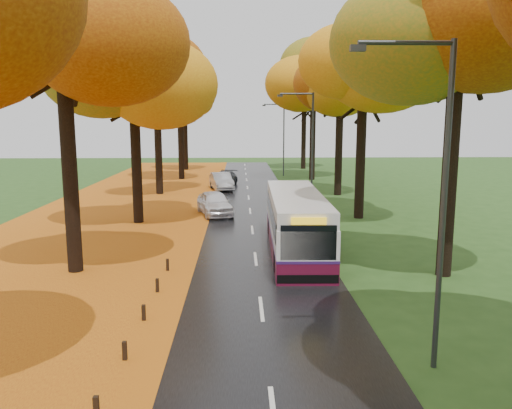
{
  "coord_description": "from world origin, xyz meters",
  "views": [
    {
      "loc": [
        -0.68,
        -3.62,
        6.17
      ],
      "look_at": [
        0.0,
        17.47,
        2.6
      ],
      "focal_mm": 35.0,
      "sensor_mm": 36.0,
      "label": 1
    }
  ],
  "objects_px": {
    "car_white": "(215,203)",
    "car_dark": "(225,179)",
    "streetlamp_near": "(435,182)",
    "streetlamp_far": "(282,134)",
    "bus": "(296,221)",
    "car_silver": "(221,181)",
    "streetlamp_mid": "(309,142)"
  },
  "relations": [
    {
      "from": "car_white",
      "to": "car_dark",
      "type": "distance_m",
      "value": 14.65
    },
    {
      "from": "streetlamp_near",
      "to": "car_dark",
      "type": "xyz_separation_m",
      "value": [
        -6.1,
        35.34,
        -4.0
      ]
    },
    {
      "from": "streetlamp_far",
      "to": "car_white",
      "type": "relative_size",
      "value": 1.77
    },
    {
      "from": "streetlamp_near",
      "to": "bus",
      "type": "relative_size",
      "value": 0.76
    },
    {
      "from": "streetlamp_far",
      "to": "car_white",
      "type": "bearing_deg",
      "value": -105.12
    },
    {
      "from": "streetlamp_near",
      "to": "car_silver",
      "type": "relative_size",
      "value": 1.75
    },
    {
      "from": "streetlamp_far",
      "to": "car_silver",
      "type": "xyz_separation_m",
      "value": [
        -6.3,
        -11.3,
        -3.92
      ]
    },
    {
      "from": "car_dark",
      "to": "streetlamp_mid",
      "type": "bearing_deg",
      "value": -54.42
    },
    {
      "from": "car_white",
      "to": "car_dark",
      "type": "height_order",
      "value": "car_white"
    },
    {
      "from": "streetlamp_mid",
      "to": "bus",
      "type": "distance_m",
      "value": 11.26
    },
    {
      "from": "streetlamp_far",
      "to": "car_silver",
      "type": "relative_size",
      "value": 1.75
    },
    {
      "from": "streetlamp_mid",
      "to": "streetlamp_far",
      "type": "xyz_separation_m",
      "value": [
        0.0,
        22.0,
        0.0
      ]
    },
    {
      "from": "bus",
      "to": "car_silver",
      "type": "distance_m",
      "value": 21.74
    },
    {
      "from": "bus",
      "to": "car_white",
      "type": "relative_size",
      "value": 2.32
    },
    {
      "from": "streetlamp_mid",
      "to": "car_silver",
      "type": "height_order",
      "value": "streetlamp_mid"
    },
    {
      "from": "car_white",
      "to": "car_silver",
      "type": "bearing_deg",
      "value": 75.13
    },
    {
      "from": "bus",
      "to": "car_silver",
      "type": "bearing_deg",
      "value": 102.65
    },
    {
      "from": "streetlamp_mid",
      "to": "car_white",
      "type": "bearing_deg",
      "value": -168.26
    },
    {
      "from": "streetlamp_far",
      "to": "bus",
      "type": "height_order",
      "value": "streetlamp_far"
    },
    {
      "from": "streetlamp_far",
      "to": "car_white",
      "type": "xyz_separation_m",
      "value": [
        -6.3,
        -23.31,
        -3.9
      ]
    },
    {
      "from": "streetlamp_near",
      "to": "bus",
      "type": "bearing_deg",
      "value": 99.94
    },
    {
      "from": "streetlamp_near",
      "to": "streetlamp_mid",
      "type": "xyz_separation_m",
      "value": [
        0.0,
        22.0,
        0.0
      ]
    },
    {
      "from": "streetlamp_near",
      "to": "car_white",
      "type": "bearing_deg",
      "value": 106.93
    },
    {
      "from": "streetlamp_near",
      "to": "car_dark",
      "type": "height_order",
      "value": "streetlamp_near"
    },
    {
      "from": "streetlamp_near",
      "to": "car_silver",
      "type": "xyz_separation_m",
      "value": [
        -6.3,
        32.7,
        -3.92
      ]
    },
    {
      "from": "streetlamp_mid",
      "to": "car_dark",
      "type": "height_order",
      "value": "streetlamp_mid"
    },
    {
      "from": "car_silver",
      "to": "car_dark",
      "type": "relative_size",
      "value": 0.99
    },
    {
      "from": "streetlamp_near",
      "to": "bus",
      "type": "distance_m",
      "value": 12.01
    },
    {
      "from": "streetlamp_near",
      "to": "car_dark",
      "type": "relative_size",
      "value": 1.72
    },
    {
      "from": "streetlamp_near",
      "to": "car_silver",
      "type": "height_order",
      "value": "streetlamp_near"
    },
    {
      "from": "bus",
      "to": "car_dark",
      "type": "height_order",
      "value": "bus"
    },
    {
      "from": "streetlamp_far",
      "to": "bus",
      "type": "relative_size",
      "value": 0.76
    }
  ]
}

